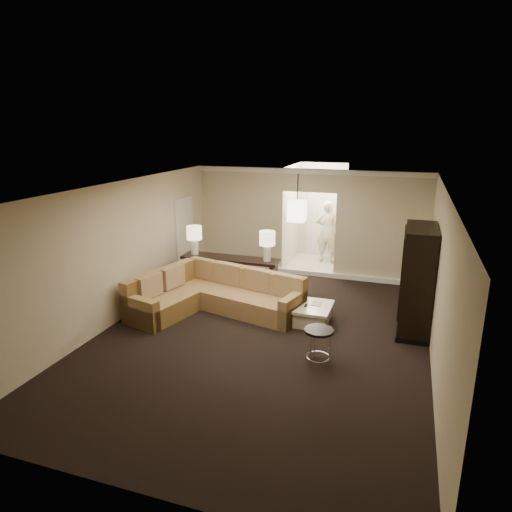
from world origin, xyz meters
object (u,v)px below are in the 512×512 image
(coffee_table, at_px, (308,313))
(sectional_sofa, at_px, (213,295))
(armoire, at_px, (417,282))
(person, at_px, (328,228))
(console_table, at_px, (230,272))
(drink_table, at_px, (319,339))

(coffee_table, bearing_deg, sectional_sofa, -177.62)
(armoire, height_order, person, armoire)
(armoire, xyz_separation_m, person, (-2.40, 3.99, 0.02))
(sectional_sofa, xyz_separation_m, console_table, (-0.02, 1.09, 0.17))
(armoire, distance_m, person, 4.66)
(sectional_sofa, xyz_separation_m, person, (1.67, 4.40, 0.64))
(console_table, xyz_separation_m, drink_table, (2.59, -2.58, -0.09))
(sectional_sofa, height_order, drink_table, sectional_sofa)
(sectional_sofa, bearing_deg, person, 83.17)
(sectional_sofa, bearing_deg, coffee_table, 16.33)
(sectional_sofa, distance_m, coffee_table, 2.08)
(console_table, bearing_deg, armoire, -10.19)
(coffee_table, distance_m, console_table, 2.34)
(sectional_sofa, distance_m, console_table, 1.10)
(coffee_table, xyz_separation_m, console_table, (-2.09, 1.00, 0.35))
(coffee_table, bearing_deg, drink_table, -72.26)
(coffee_table, xyz_separation_m, drink_table, (0.50, -1.58, 0.25))
(console_table, relative_size, person, 1.16)
(sectional_sofa, height_order, console_table, sectional_sofa)
(drink_table, bearing_deg, armoire, 51.71)
(armoire, bearing_deg, drink_table, -128.29)
(drink_table, relative_size, person, 0.31)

